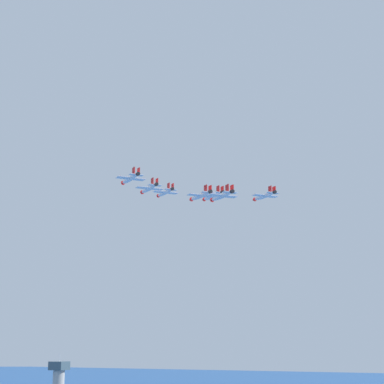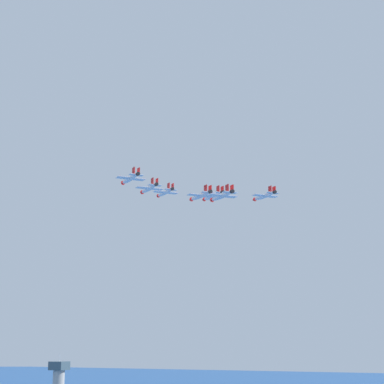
# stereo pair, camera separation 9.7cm
# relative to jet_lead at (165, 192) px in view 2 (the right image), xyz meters

# --- Properties ---
(jet_lead) EXTENTS (14.96, 13.21, 3.72)m
(jet_lead) POSITION_rel_jet_lead_xyz_m (0.00, 0.00, 0.00)
(jet_lead) COLOR white
(jet_left_wingman) EXTENTS (15.11, 13.51, 3.77)m
(jet_left_wingman) POSITION_rel_jet_lead_xyz_m (-3.99, 21.77, -3.20)
(jet_left_wingman) COLOR white
(jet_right_wingman) EXTENTS (15.71, 13.53, 3.86)m
(jet_right_wingman) POSITION_rel_jet_lead_xyz_m (-22.13, -0.44, -3.44)
(jet_right_wingman) COLOR white
(jet_left_outer) EXTENTS (14.95, 13.03, 3.69)m
(jet_left_outer) POSITION_rel_jet_lead_xyz_m (-7.99, 43.54, -4.50)
(jet_left_outer) COLOR white
(jet_right_outer) EXTENTS (14.86, 13.13, 3.69)m
(jet_right_outer) POSITION_rel_jet_lead_xyz_m (-44.26, -0.87, -5.41)
(jet_right_outer) COLOR white
(jet_slot_rear) EXTENTS (15.41, 13.20, 3.78)m
(jet_slot_rear) POSITION_rel_jet_lead_xyz_m (-26.12, 21.33, -8.09)
(jet_slot_rear) COLOR white
(jet_trailing) EXTENTS (15.18, 13.55, 3.79)m
(jet_trailing) POSITION_rel_jet_lead_xyz_m (-39.18, 32.00, -11.52)
(jet_trailing) COLOR white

